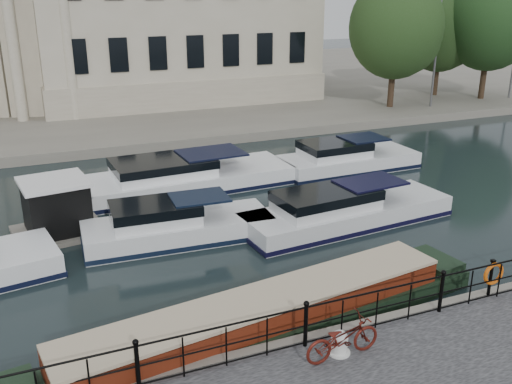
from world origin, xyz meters
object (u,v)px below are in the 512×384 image
life_ring_post (493,274)px  narrowboat (264,325)px  mooring_bollard (339,343)px  harbour_hut (57,210)px  bicycle (343,338)px

life_ring_post → narrowboat: bearing=167.7°
mooring_bollard → life_ring_post: (5.23, 0.65, 0.41)m
narrowboat → harbour_hut: size_ratio=3.92×
bicycle → harbour_hut: harbour_hut is taller
bicycle → harbour_hut: size_ratio=0.55×
mooring_bollard → harbour_hut: bearing=116.1°
mooring_bollard → life_ring_post: bearing=7.1°
life_ring_post → harbour_hut: 14.92m
narrowboat → bicycle: bearing=-72.6°
mooring_bollard → bicycle: bearing=-97.2°
life_ring_post → harbour_hut: size_ratio=0.31×
bicycle → mooring_bollard: (0.02, 0.15, -0.22)m
narrowboat → harbour_hut: harbour_hut is taller
mooring_bollard → narrowboat: 2.33m
mooring_bollard → narrowboat: narrowboat is taller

